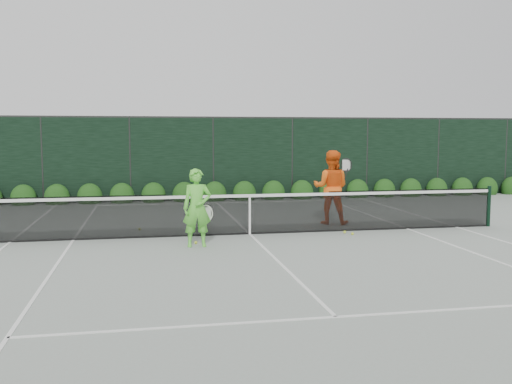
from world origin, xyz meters
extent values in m
plane|color=gray|center=(0.00, 0.00, 0.00)|extent=(80.00, 80.00, 0.00)
cylinder|color=black|center=(6.40, 0.00, 0.54)|extent=(0.10, 0.10, 1.07)
cube|color=black|center=(-4.20, 0.00, 0.51)|extent=(4.40, 0.01, 1.02)
cube|color=black|center=(0.00, 0.00, 0.48)|extent=(4.00, 0.01, 0.96)
cube|color=black|center=(4.20, 0.00, 0.51)|extent=(4.40, 0.01, 1.02)
cube|color=white|center=(0.00, 0.00, 0.94)|extent=(12.80, 0.03, 0.07)
cube|color=black|center=(0.00, 0.00, 0.02)|extent=(12.80, 0.02, 0.04)
cube|color=white|center=(0.00, 0.00, 0.46)|extent=(0.05, 0.03, 0.91)
imported|color=#60D73F|center=(-1.38, -1.25, 0.84)|extent=(0.62, 0.41, 1.69)
torus|color=white|center=(-1.18, -1.15, 0.70)|extent=(0.30, 0.07, 0.30)
cylinder|color=black|center=(-1.18, -1.15, 0.46)|extent=(0.10, 0.03, 0.30)
imported|color=#FF6215|center=(2.44, 1.17, 1.00)|extent=(1.19, 1.09, 1.99)
torus|color=black|center=(2.79, 0.97, 1.60)|extent=(0.30, 0.10, 0.30)
cylinder|color=black|center=(2.79, 0.97, 1.36)|extent=(0.10, 0.03, 0.30)
cube|color=white|center=(-5.49, 0.00, 0.01)|extent=(0.06, 23.77, 0.01)
cube|color=white|center=(5.49, 0.00, 0.01)|extent=(0.06, 23.77, 0.01)
cube|color=white|center=(-4.12, 0.00, 0.01)|extent=(0.06, 23.77, 0.01)
cube|color=white|center=(4.12, 0.00, 0.01)|extent=(0.06, 23.77, 0.01)
cube|color=white|center=(0.00, 11.88, 0.01)|extent=(11.03, 0.06, 0.01)
cube|color=white|center=(0.00, 6.40, 0.01)|extent=(8.23, 0.06, 0.01)
cube|color=white|center=(0.00, -6.40, 0.01)|extent=(8.23, 0.06, 0.01)
cube|color=white|center=(0.00, 0.00, 0.01)|extent=(0.06, 12.80, 0.01)
cube|color=black|center=(0.00, 7.50, 1.50)|extent=(32.00, 0.06, 3.00)
cube|color=#262826|center=(0.00, 7.50, 3.03)|extent=(32.00, 0.06, 0.06)
cylinder|color=#262826|center=(-6.00, 7.50, 1.50)|extent=(0.08, 0.08, 3.00)
cylinder|color=#262826|center=(-3.00, 7.50, 1.50)|extent=(0.08, 0.08, 3.00)
cylinder|color=#262826|center=(0.00, 7.50, 1.50)|extent=(0.08, 0.08, 3.00)
cylinder|color=#262826|center=(3.00, 7.50, 1.50)|extent=(0.08, 0.08, 3.00)
cylinder|color=#262826|center=(6.00, 7.50, 1.50)|extent=(0.08, 0.08, 3.00)
cylinder|color=#262826|center=(9.00, 7.50, 1.50)|extent=(0.08, 0.08, 3.00)
cylinder|color=#262826|center=(12.00, 7.50, 1.50)|extent=(0.08, 0.08, 3.00)
ellipsoid|color=#13330E|center=(-6.60, 7.15, 0.23)|extent=(0.86, 0.65, 0.94)
ellipsoid|color=#13330E|center=(-5.50, 7.15, 0.23)|extent=(0.86, 0.65, 0.94)
ellipsoid|color=#13330E|center=(-4.40, 7.15, 0.23)|extent=(0.86, 0.65, 0.94)
ellipsoid|color=#13330E|center=(-3.30, 7.15, 0.23)|extent=(0.86, 0.65, 0.94)
ellipsoid|color=#13330E|center=(-2.20, 7.15, 0.23)|extent=(0.86, 0.65, 0.94)
ellipsoid|color=#13330E|center=(-1.10, 7.15, 0.23)|extent=(0.86, 0.65, 0.94)
ellipsoid|color=#13330E|center=(0.00, 7.15, 0.23)|extent=(0.86, 0.65, 0.94)
ellipsoid|color=#13330E|center=(1.10, 7.15, 0.23)|extent=(0.86, 0.65, 0.94)
ellipsoid|color=#13330E|center=(2.20, 7.15, 0.23)|extent=(0.86, 0.65, 0.94)
ellipsoid|color=#13330E|center=(3.30, 7.15, 0.23)|extent=(0.86, 0.65, 0.94)
ellipsoid|color=#13330E|center=(4.40, 7.15, 0.23)|extent=(0.86, 0.65, 0.94)
ellipsoid|color=#13330E|center=(5.50, 7.15, 0.23)|extent=(0.86, 0.65, 0.94)
ellipsoid|color=#13330E|center=(6.60, 7.15, 0.23)|extent=(0.86, 0.65, 0.94)
ellipsoid|color=#13330E|center=(7.70, 7.15, 0.23)|extent=(0.86, 0.65, 0.94)
ellipsoid|color=#13330E|center=(8.80, 7.15, 0.23)|extent=(0.86, 0.65, 0.94)
ellipsoid|color=#13330E|center=(9.90, 7.15, 0.23)|extent=(0.86, 0.65, 0.94)
ellipsoid|color=#13330E|center=(11.00, 7.15, 0.23)|extent=(0.86, 0.65, 0.94)
ellipsoid|color=#13330E|center=(12.10, 7.15, 0.23)|extent=(0.86, 0.65, 0.94)
sphere|color=#D1E432|center=(2.32, -0.30, 0.03)|extent=(0.07, 0.07, 0.07)
sphere|color=#D1E432|center=(2.42, -0.57, 0.03)|extent=(0.07, 0.07, 0.07)
sphere|color=#D1E432|center=(-1.39, -0.97, 0.03)|extent=(0.07, 0.07, 0.07)
sphere|color=#D1E432|center=(-2.64, 1.08, 0.03)|extent=(0.07, 0.07, 0.07)
camera|label=1|loc=(-2.44, -13.44, 2.44)|focal=40.00mm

